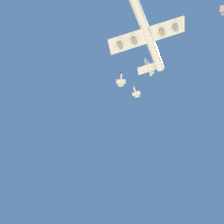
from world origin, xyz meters
TOP-DOWN VIEW (x-y plane):
  - carrier_jet at (-30.19, 56.05)m, footprint 59.28×64.30m
  - chase_jet_lead at (-55.81, 1.41)m, footprint 13.67×11.85m
  - chase_jet_right_wing at (-32.00, 13.53)m, footprint 9.78×14.79m

SIDE VIEW (x-z plane):
  - chase_jet_right_wing at x=-32.00m, z-range 156.76..160.76m
  - carrier_jet at x=-30.19m, z-range 149.15..172.13m
  - chase_jet_lead at x=-55.81m, z-range 170.15..174.15m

